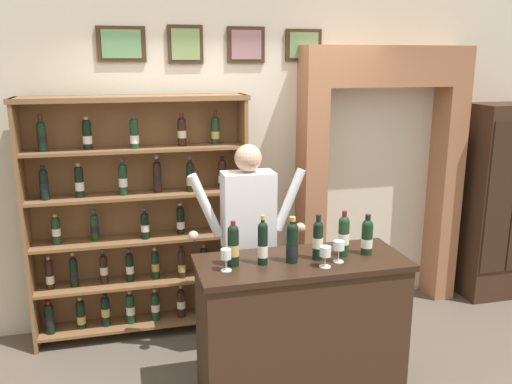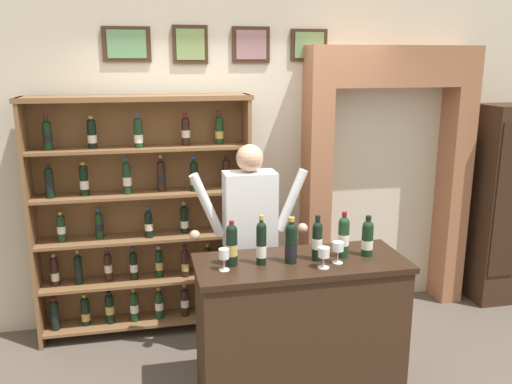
# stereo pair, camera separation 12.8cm
# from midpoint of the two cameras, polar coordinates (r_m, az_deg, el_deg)

# --- Properties ---
(back_wall) EXTENTS (12.00, 0.19, 3.03)m
(back_wall) POSITION_cam_midpoint_polar(r_m,az_deg,el_deg) (4.83, -3.39, 4.36)
(back_wall) COLOR beige
(back_wall) RESTS_ON ground
(wine_shelf) EXTENTS (1.82, 0.32, 2.04)m
(wine_shelf) POSITION_cam_midpoint_polar(r_m,az_deg,el_deg) (4.57, -13.12, -2.55)
(wine_shelf) COLOR brown
(wine_shelf) RESTS_ON ground
(archway_doorway) EXTENTS (1.58, 0.45, 2.44)m
(archway_doorway) POSITION_cam_midpoint_polar(r_m,az_deg,el_deg) (5.16, 12.08, 3.28)
(archway_doorway) COLOR #9E6647
(archway_doorway) RESTS_ON ground
(side_cabinet) EXTENTS (0.61, 0.49, 1.92)m
(side_cabinet) POSITION_cam_midpoint_polar(r_m,az_deg,el_deg) (5.74, 23.57, -0.95)
(side_cabinet) COLOR #382316
(side_cabinet) RESTS_ON ground
(tasting_counter) EXTENTS (1.42, 0.59, 1.01)m
(tasting_counter) POSITION_cam_midpoint_polar(r_m,az_deg,el_deg) (3.82, 3.77, -14.36)
(tasting_counter) COLOR #382316
(tasting_counter) RESTS_ON ground
(shopkeeper) EXTENTS (0.92, 0.22, 1.72)m
(shopkeeper) POSITION_cam_midpoint_polar(r_m,az_deg,el_deg) (4.08, -1.73, -4.03)
(shopkeeper) COLOR #2D3347
(shopkeeper) RESTS_ON ground
(tasting_bottle_super_tuscan) EXTENTS (0.08, 0.08, 0.30)m
(tasting_bottle_super_tuscan) POSITION_cam_midpoint_polar(r_m,az_deg,el_deg) (3.47, -3.50, -5.64)
(tasting_bottle_super_tuscan) COLOR black
(tasting_bottle_super_tuscan) RESTS_ON tasting_counter
(tasting_bottle_grappa) EXTENTS (0.07, 0.07, 0.33)m
(tasting_bottle_grappa) POSITION_cam_midpoint_polar(r_m,az_deg,el_deg) (3.48, -0.34, -5.48)
(tasting_bottle_grappa) COLOR black
(tasting_bottle_grappa) RESTS_ON tasting_counter
(tasting_bottle_vin_santo) EXTENTS (0.08, 0.08, 0.31)m
(tasting_bottle_vin_santo) POSITION_cam_midpoint_polar(r_m,az_deg,el_deg) (3.52, 2.83, -5.34)
(tasting_bottle_vin_santo) COLOR black
(tasting_bottle_vin_santo) RESTS_ON tasting_counter
(tasting_bottle_rosso) EXTENTS (0.07, 0.07, 0.31)m
(tasting_bottle_rosso) POSITION_cam_midpoint_polar(r_m,az_deg,el_deg) (3.59, 5.59, -4.99)
(tasting_bottle_rosso) COLOR black
(tasting_bottle_rosso) RESTS_ON tasting_counter
(tasting_bottle_bianco) EXTENTS (0.08, 0.08, 0.32)m
(tasting_bottle_bianco) POSITION_cam_midpoint_polar(r_m,az_deg,el_deg) (3.67, 8.34, -4.57)
(tasting_bottle_bianco) COLOR #19381E
(tasting_bottle_bianco) RESTS_ON tasting_counter
(tasting_bottle_chianti) EXTENTS (0.08, 0.08, 0.28)m
(tasting_bottle_chianti) POSITION_cam_midpoint_polar(r_m,az_deg,el_deg) (3.74, 10.79, -4.67)
(tasting_bottle_chianti) COLOR black
(tasting_bottle_chianti) RESTS_ON tasting_counter
(wine_glass_right) EXTENTS (0.07, 0.07, 0.15)m
(wine_glass_right) POSITION_cam_midpoint_polar(r_m,az_deg,el_deg) (3.56, 7.80, -5.82)
(wine_glass_right) COLOR silver
(wine_glass_right) RESTS_ON tasting_counter
(wine_glass_center) EXTENTS (0.08, 0.08, 0.14)m
(wine_glass_center) POSITION_cam_midpoint_polar(r_m,az_deg,el_deg) (3.47, 6.35, -6.48)
(wine_glass_center) COLOR silver
(wine_glass_center) RESTS_ON tasting_counter
(wine_glass_spare) EXTENTS (0.07, 0.07, 0.14)m
(wine_glass_spare) POSITION_cam_midpoint_polar(r_m,az_deg,el_deg) (3.40, -4.31, -6.80)
(wine_glass_spare) COLOR silver
(wine_glass_spare) RESTS_ON tasting_counter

